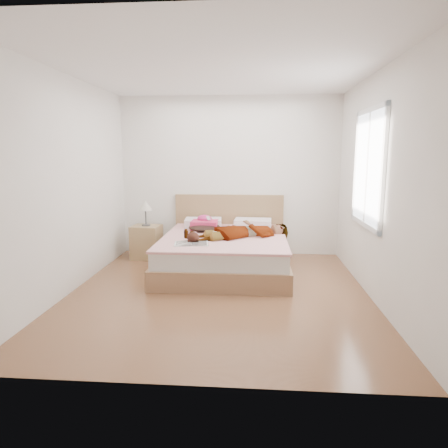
{
  "coord_description": "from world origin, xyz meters",
  "views": [
    {
      "loc": [
        0.43,
        -4.63,
        1.67
      ],
      "look_at": [
        0.0,
        0.85,
        0.7
      ],
      "focal_mm": 32.0,
      "sensor_mm": 36.0,
      "label": 1
    }
  ],
  "objects_px": {
    "coffee_mug": "(216,235)",
    "phone": "(208,218)",
    "bed": "(225,250)",
    "nightstand": "(147,239)",
    "woman": "(240,229)",
    "magazine": "(191,243)",
    "plush_toy": "(193,237)",
    "towel": "(205,223)"
  },
  "relations": [
    {
      "from": "bed",
      "to": "woman",
      "type": "bearing_deg",
      "value": -23.12
    },
    {
      "from": "plush_toy",
      "to": "nightstand",
      "type": "xyz_separation_m",
      "value": [
        -0.92,
        1.04,
        -0.27
      ]
    },
    {
      "from": "woman",
      "to": "bed",
      "type": "xyz_separation_m",
      "value": [
        -0.22,
        0.1,
        -0.34
      ]
    },
    {
      "from": "bed",
      "to": "nightstand",
      "type": "distance_m",
      "value": 1.4
    },
    {
      "from": "towel",
      "to": "woman",
      "type": "bearing_deg",
      "value": -42.75
    },
    {
      "from": "phone",
      "to": "nightstand",
      "type": "distance_m",
      "value": 1.12
    },
    {
      "from": "coffee_mug",
      "to": "phone",
      "type": "bearing_deg",
      "value": 107.32
    },
    {
      "from": "magazine",
      "to": "coffee_mug",
      "type": "xyz_separation_m",
      "value": [
        0.28,
        0.42,
        0.04
      ]
    },
    {
      "from": "phone",
      "to": "plush_toy",
      "type": "bearing_deg",
      "value": -123.53
    },
    {
      "from": "woman",
      "to": "nightstand",
      "type": "xyz_separation_m",
      "value": [
        -1.53,
        0.6,
        -0.31
      ]
    },
    {
      "from": "magazine",
      "to": "plush_toy",
      "type": "xyz_separation_m",
      "value": [
        0.01,
        0.11,
        0.06
      ]
    },
    {
      "from": "phone",
      "to": "plush_toy",
      "type": "xyz_separation_m",
      "value": [
        -0.11,
        -0.85,
        -0.11
      ]
    },
    {
      "from": "bed",
      "to": "coffee_mug",
      "type": "height_order",
      "value": "bed"
    },
    {
      "from": "towel",
      "to": "magazine",
      "type": "relative_size",
      "value": 0.87
    },
    {
      "from": "magazine",
      "to": "plush_toy",
      "type": "bearing_deg",
      "value": 86.96
    },
    {
      "from": "bed",
      "to": "plush_toy",
      "type": "xyz_separation_m",
      "value": [
        -0.38,
        -0.54,
        0.31
      ]
    },
    {
      "from": "magazine",
      "to": "nightstand",
      "type": "relative_size",
      "value": 0.5
    },
    {
      "from": "bed",
      "to": "phone",
      "type": "bearing_deg",
      "value": 132.19
    },
    {
      "from": "phone",
      "to": "coffee_mug",
      "type": "height_order",
      "value": "phone"
    },
    {
      "from": "woman",
      "to": "plush_toy",
      "type": "distance_m",
      "value": 0.76
    },
    {
      "from": "nightstand",
      "to": "plush_toy",
      "type": "bearing_deg",
      "value": -48.53
    },
    {
      "from": "towel",
      "to": "nightstand",
      "type": "distance_m",
      "value": 1.0
    },
    {
      "from": "phone",
      "to": "coffee_mug",
      "type": "bearing_deg",
      "value": -98.91
    },
    {
      "from": "woman",
      "to": "magazine",
      "type": "relative_size",
      "value": 3.31
    },
    {
      "from": "woman",
      "to": "phone",
      "type": "relative_size",
      "value": 15.78
    },
    {
      "from": "woman",
      "to": "nightstand",
      "type": "bearing_deg",
      "value": -137.47
    },
    {
      "from": "coffee_mug",
      "to": "plush_toy",
      "type": "distance_m",
      "value": 0.42
    },
    {
      "from": "towel",
      "to": "coffee_mug",
      "type": "xyz_separation_m",
      "value": [
        0.24,
        -0.67,
        -0.04
      ]
    },
    {
      "from": "bed",
      "to": "coffee_mug",
      "type": "distance_m",
      "value": 0.38
    },
    {
      "from": "plush_toy",
      "to": "phone",
      "type": "bearing_deg",
      "value": 82.7
    },
    {
      "from": "woman",
      "to": "coffee_mug",
      "type": "relative_size",
      "value": 13.49
    },
    {
      "from": "phone",
      "to": "coffee_mug",
      "type": "distance_m",
      "value": 0.58
    },
    {
      "from": "phone",
      "to": "magazine",
      "type": "distance_m",
      "value": 0.98
    },
    {
      "from": "bed",
      "to": "nightstand",
      "type": "relative_size",
      "value": 2.21
    },
    {
      "from": "phone",
      "to": "magazine",
      "type": "xyz_separation_m",
      "value": [
        -0.11,
        -0.95,
        -0.18
      ]
    },
    {
      "from": "phone",
      "to": "nightstand",
      "type": "relative_size",
      "value": 0.11
    },
    {
      "from": "coffee_mug",
      "to": "nightstand",
      "type": "height_order",
      "value": "nightstand"
    },
    {
      "from": "bed",
      "to": "nightstand",
      "type": "xyz_separation_m",
      "value": [
        -1.31,
        0.5,
        0.04
      ]
    },
    {
      "from": "woman",
      "to": "bed",
      "type": "bearing_deg",
      "value": -139.34
    },
    {
      "from": "bed",
      "to": "nightstand",
      "type": "bearing_deg",
      "value": 159.08
    },
    {
      "from": "coffee_mug",
      "to": "nightstand",
      "type": "relative_size",
      "value": 0.12
    },
    {
      "from": "bed",
      "to": "towel",
      "type": "xyz_separation_m",
      "value": [
        -0.35,
        0.44,
        0.32
      ]
    }
  ]
}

